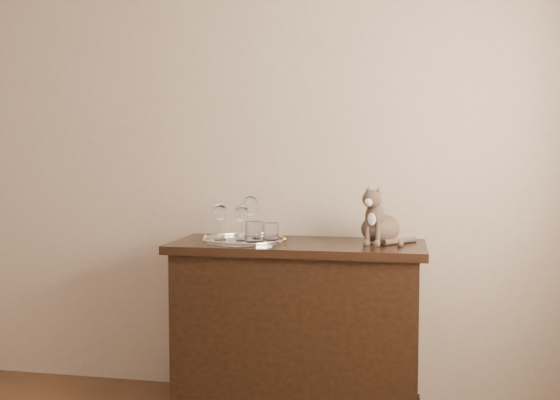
% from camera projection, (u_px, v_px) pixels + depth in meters
% --- Properties ---
extents(wall_back, '(4.00, 0.10, 2.70)m').
position_uv_depth(wall_back, '(197.00, 140.00, 3.35)').
color(wall_back, tan).
rests_on(wall_back, ground).
extents(sideboard, '(1.20, 0.50, 0.85)m').
position_uv_depth(sideboard, '(297.00, 330.00, 3.00)').
color(sideboard, black).
rests_on(sideboard, ground).
extents(tray, '(0.40, 0.40, 0.01)m').
position_uv_depth(tray, '(244.00, 241.00, 2.99)').
color(tray, silver).
rests_on(tray, sideboard).
extents(wine_glass_b, '(0.08, 0.08, 0.21)m').
position_uv_depth(wine_glass_b, '(251.00, 217.00, 3.08)').
color(wine_glass_b, silver).
rests_on(wine_glass_b, tray).
extents(wine_glass_c, '(0.07, 0.07, 0.18)m').
position_uv_depth(wine_glass_c, '(220.00, 222.00, 2.99)').
color(wine_glass_c, white).
rests_on(wine_glass_c, tray).
extents(wine_glass_d, '(0.07, 0.07, 0.17)m').
position_uv_depth(wine_glass_d, '(242.00, 222.00, 2.97)').
color(wine_glass_d, white).
rests_on(wine_glass_d, tray).
extents(tumbler_a, '(0.09, 0.09, 0.10)m').
position_uv_depth(tumbler_a, '(254.00, 232.00, 2.93)').
color(tumbler_a, silver).
rests_on(tumbler_a, tray).
extents(tumbler_c, '(0.07, 0.07, 0.08)m').
position_uv_depth(tumbler_c, '(271.00, 231.00, 3.00)').
color(tumbler_c, white).
rests_on(tumbler_c, tray).
extents(cat, '(0.34, 0.33, 0.27)m').
position_uv_depth(cat, '(381.00, 214.00, 2.94)').
color(cat, '#473B2A').
rests_on(cat, sideboard).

